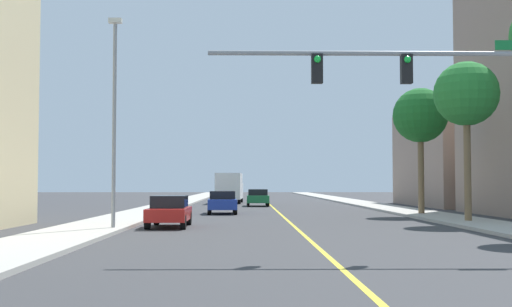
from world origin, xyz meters
The scene contains 13 objects.
ground centered at (0.00, 42.00, 0.00)m, with size 192.00×192.00×0.00m, color #38383A.
sidewalk_left centered at (-8.88, 42.00, 0.07)m, with size 3.22×168.00×0.15m, color #B2ADA3.
sidewalk_right centered at (8.88, 42.00, 0.07)m, with size 3.22×168.00×0.15m, color #B2ADA3.
lane_marking_center centered at (0.00, 42.00, 0.00)m, with size 0.16×144.00×0.01m, color yellow.
building_right_far centered at (19.00, 50.87, 4.37)m, with size 12.58×16.63×8.74m, color gray.
traffic_signal_mast centered at (4.12, 12.71, 4.61)m, with size 11.09×0.36×5.95m.
street_lamp centered at (-7.77, 21.44, 4.99)m, with size 0.56×0.28×8.82m.
palm_mid centered at (8.77, 26.12, 6.39)m, with size 3.22×3.22×7.92m.
palm_far centered at (8.59, 33.83, 6.14)m, with size 3.38×3.38×7.75m.
car_red centered at (-5.71, 23.75, 0.74)m, with size 1.79×4.06×1.43m.
car_green centered at (-1.20, 50.22, 0.76)m, with size 1.92×4.11×1.48m.
car_blue centered at (-3.78, 36.46, 0.77)m, with size 2.02×4.13×1.48m.
delivery_truck centered at (-3.86, 58.17, 1.60)m, with size 2.67×7.91×2.97m.
Camera 1 is at (-2.23, -5.26, 1.99)m, focal length 44.64 mm.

